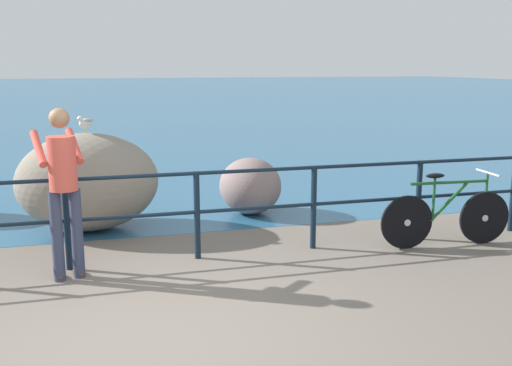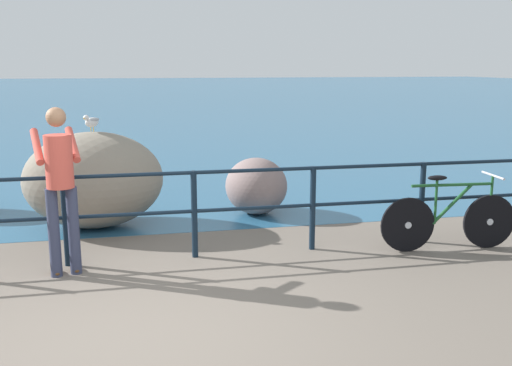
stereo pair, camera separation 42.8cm
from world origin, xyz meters
TOP-DOWN VIEW (x-y plane):
  - ground_plane at (0.00, 20.00)m, footprint 120.00×120.00m
  - sea_surface at (0.00, 47.93)m, footprint 120.00×90.00m
  - promenade_railing at (0.00, 1.92)m, footprint 10.00×0.07m
  - bicycle at (3.73, 1.57)m, footprint 1.70×0.48m
  - person_at_railing at (-0.70, 1.64)m, footprint 0.55×0.67m
  - breakwater_boulder_main at (-0.50, 3.50)m, footprint 1.87×1.49m
  - breakwater_boulder_right at (1.82, 3.75)m, footprint 0.92×1.02m
  - seagull at (-0.49, 3.55)m, footprint 0.24×0.32m

SIDE VIEW (x-z plane):
  - ground_plane at x=0.00m, z-range -0.10..0.00m
  - sea_surface at x=0.00m, z-range 0.00..0.01m
  - bicycle at x=3.73m, z-range -0.07..0.85m
  - breakwater_boulder_right at x=1.82m, z-range 0.00..0.84m
  - promenade_railing at x=0.00m, z-range 0.13..1.15m
  - breakwater_boulder_main at x=-0.50m, z-range 0.00..1.31m
  - person_at_railing at x=-0.70m, z-range 0.10..1.88m
  - seagull at x=-0.49m, z-range 1.33..1.57m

